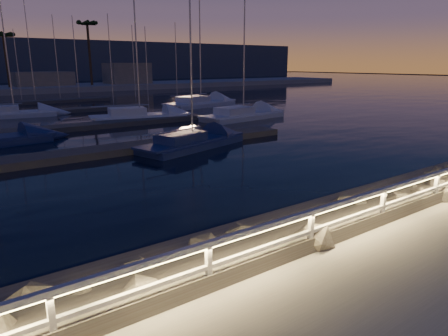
{
  "coord_description": "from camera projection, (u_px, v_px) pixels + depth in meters",
  "views": [
    {
      "loc": [
        -9.0,
        -6.09,
        4.49
      ],
      "look_at": [
        -1.74,
        4.0,
        1.21
      ],
      "focal_mm": 32.0,
      "sensor_mm": 36.0,
      "label": 1
    }
  ],
  "objects": [
    {
      "name": "palm_right",
      "position": [
        87.0,
        26.0,
        73.74
      ],
      "size": [
        3.0,
        3.0,
        12.2
      ],
      "color": "#463620",
      "rests_on": "ground"
    },
    {
      "name": "guard_rail",
      "position": [
        360.0,
        205.0,
        10.77
      ],
      "size": [
        44.11,
        0.12,
        1.06
      ],
      "color": "silver",
      "rests_on": "ground"
    },
    {
      "name": "riprap",
      "position": [
        377.0,
        206.0,
        13.3
      ],
      "size": [
        41.62,
        3.14,
        1.37
      ],
      "color": "#656056",
      "rests_on": "ground"
    },
    {
      "name": "sailboat_g",
      "position": [
        137.0,
        116.0,
        36.02
      ],
      "size": [
        9.04,
        4.36,
        14.8
      ],
      "rotation": [
        0.0,
        0.0,
        -0.22
      ],
      "color": "silver",
      "rests_on": "ground"
    },
    {
      "name": "sailboat_d",
      "position": [
        190.0,
        142.0,
        24.53
      ],
      "size": [
        8.18,
        4.38,
        13.33
      ],
      "rotation": [
        0.0,
        0.0,
        0.28
      ],
      "color": "navy",
      "rests_on": "ground"
    },
    {
      "name": "sailboat_l",
      "position": [
        199.0,
        103.0,
        47.73
      ],
      "size": [
        10.39,
        5.15,
        16.93
      ],
      "rotation": [
        0.0,
        0.0,
        0.23
      ],
      "color": "silver",
      "rests_on": "ground"
    },
    {
      "name": "palm_center",
      "position": [
        3.0,
        37.0,
        67.19
      ],
      "size": [
        3.0,
        3.0,
        9.7
      ],
      "color": "#463620",
      "rests_on": "ground"
    },
    {
      "name": "harbor_water",
      "position": [
        63.0,
        126.0,
        35.76
      ],
      "size": [
        400.0,
        440.0,
        0.6
      ],
      "color": "black",
      "rests_on": "ground"
    },
    {
      "name": "sailboat_h",
      "position": [
        241.0,
        115.0,
        37.05
      ],
      "size": [
        9.47,
        3.97,
        15.53
      ],
      "rotation": [
        0.0,
        0.0,
        0.14
      ],
      "color": "silver",
      "rests_on": "ground"
    },
    {
      "name": "sailboat_k",
      "position": [
        12.0,
        113.0,
        38.37
      ],
      "size": [
        8.15,
        3.44,
        13.42
      ],
      "rotation": [
        0.0,
        0.0,
        -0.14
      ],
      "color": "silver",
      "rests_on": "ground"
    },
    {
      "name": "ground",
      "position": [
        360.0,
        231.0,
        11.01
      ],
      "size": [
        400.0,
        400.0,
        0.0
      ],
      "primitive_type": "plane",
      "color": "#AAA49A",
      "rests_on": "ground"
    },
    {
      "name": "floating_docks",
      "position": [
        58.0,
        118.0,
        36.62
      ],
      "size": [
        22.0,
        36.0,
        0.4
      ],
      "color": "#625B51",
      "rests_on": "ground"
    }
  ]
}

